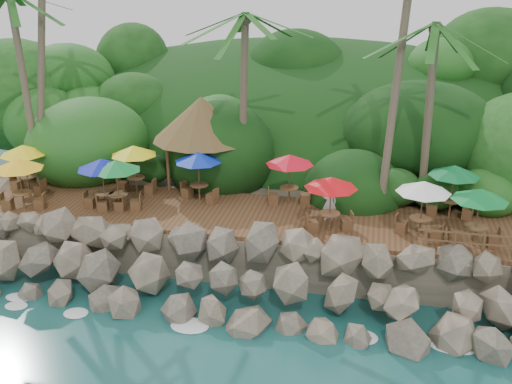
# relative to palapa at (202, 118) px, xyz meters

# --- Properties ---
(ground) EXTENTS (140.00, 140.00, 0.00)m
(ground) POSITION_rel_palapa_xyz_m (3.53, -9.47, -5.79)
(ground) COLOR #19514F
(ground) RESTS_ON ground
(land_base) EXTENTS (32.00, 25.20, 2.10)m
(land_base) POSITION_rel_palapa_xyz_m (3.53, 6.53, -4.74)
(land_base) COLOR gray
(land_base) RESTS_ON ground
(jungle_hill) EXTENTS (44.80, 28.00, 15.40)m
(jungle_hill) POSITION_rel_palapa_xyz_m (3.53, 14.03, -5.79)
(jungle_hill) COLOR #143811
(jungle_hill) RESTS_ON ground
(seawall) EXTENTS (29.00, 4.00, 2.30)m
(seawall) POSITION_rel_palapa_xyz_m (3.53, -7.47, -4.64)
(seawall) COLOR gray
(seawall) RESTS_ON ground
(terrace) EXTENTS (26.00, 5.00, 0.20)m
(terrace) POSITION_rel_palapa_xyz_m (3.53, -3.47, -3.59)
(terrace) COLOR brown
(terrace) RESTS_ON land_base
(jungle_foliage) EXTENTS (44.00, 16.00, 12.00)m
(jungle_foliage) POSITION_rel_palapa_xyz_m (3.53, 5.53, -5.79)
(jungle_foliage) COLOR #143811
(jungle_foliage) RESTS_ON ground
(foam_line) EXTENTS (25.20, 0.80, 0.06)m
(foam_line) POSITION_rel_palapa_xyz_m (3.53, -9.17, -5.76)
(foam_line) COLOR white
(foam_line) RESTS_ON ground
(palapa) EXTENTS (5.05, 5.05, 4.60)m
(palapa) POSITION_rel_palapa_xyz_m (0.00, 0.00, 0.00)
(palapa) COLOR brown
(palapa) RESTS_ON ground
(dining_clusters) EXTENTS (23.44, 5.47, 2.47)m
(dining_clusters) POSITION_rel_palapa_xyz_m (2.12, -3.50, -1.44)
(dining_clusters) COLOR brown
(dining_clusters) RESTS_ON terrace
(waiter) EXTENTS (0.69, 0.54, 1.68)m
(waiter) POSITION_rel_palapa_xyz_m (6.86, -3.41, -2.65)
(waiter) COLOR white
(waiter) RESTS_ON terrace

